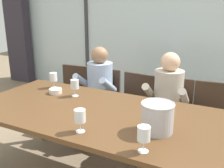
{
  "coord_description": "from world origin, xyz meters",
  "views": [
    {
      "loc": [
        1.1,
        -1.8,
        1.65
      ],
      "look_at": [
        0.0,
        0.35,
        0.92
      ],
      "focal_mm": 41.04,
      "sensor_mm": 36.0,
      "label": 1
    }
  ],
  "objects_px": {
    "chair_near_curtain": "(73,93)",
    "chair_left_of_center": "(102,97)",
    "chair_right_of_center": "(172,110)",
    "chair_near_window_right": "(212,117)",
    "wine_glass_near_bucket": "(53,78)",
    "person_pale_blue_shirt": "(97,88)",
    "dining_table": "(94,117)",
    "chair_center": "(135,104)",
    "wine_glass_by_left_taster": "(144,135)",
    "wine_glass_by_right_taster": "(80,117)",
    "person_beige_jumper": "(166,99)",
    "wine_glass_center_pour": "(75,85)",
    "ice_bucket_primary": "(157,117)",
    "tasting_bowl": "(56,91)"
  },
  "relations": [
    {
      "from": "chair_center",
      "to": "person_beige_jumper",
      "type": "relative_size",
      "value": 0.73
    },
    {
      "from": "person_beige_jumper",
      "to": "wine_glass_center_pour",
      "type": "bearing_deg",
      "value": -145.57
    },
    {
      "from": "chair_near_curtain",
      "to": "wine_glass_by_left_taster",
      "type": "bearing_deg",
      "value": -46.7
    },
    {
      "from": "dining_table",
      "to": "chair_right_of_center",
      "type": "distance_m",
      "value": 1.09
    },
    {
      "from": "person_beige_jumper",
      "to": "ice_bucket_primary",
      "type": "relative_size",
      "value": 4.85
    },
    {
      "from": "wine_glass_by_left_taster",
      "to": "wine_glass_by_right_taster",
      "type": "height_order",
      "value": "same"
    },
    {
      "from": "chair_near_curtain",
      "to": "person_pale_blue_shirt",
      "type": "relative_size",
      "value": 0.73
    },
    {
      "from": "chair_near_window_right",
      "to": "wine_glass_by_right_taster",
      "type": "relative_size",
      "value": 4.98
    },
    {
      "from": "chair_left_of_center",
      "to": "tasting_bowl",
      "type": "relative_size",
      "value": 6.46
    },
    {
      "from": "chair_near_curtain",
      "to": "wine_glass_by_right_taster",
      "type": "relative_size",
      "value": 4.98
    },
    {
      "from": "chair_center",
      "to": "chair_right_of_center",
      "type": "bearing_deg",
      "value": 7.37
    },
    {
      "from": "chair_left_of_center",
      "to": "person_pale_blue_shirt",
      "type": "relative_size",
      "value": 0.73
    },
    {
      "from": "dining_table",
      "to": "person_beige_jumper",
      "type": "height_order",
      "value": "person_beige_jumper"
    },
    {
      "from": "tasting_bowl",
      "to": "wine_glass_near_bucket",
      "type": "distance_m",
      "value": 0.22
    },
    {
      "from": "chair_near_curtain",
      "to": "chair_near_window_right",
      "type": "relative_size",
      "value": 1.0
    },
    {
      "from": "wine_glass_near_bucket",
      "to": "wine_glass_by_left_taster",
      "type": "bearing_deg",
      "value": -30.24
    },
    {
      "from": "chair_center",
      "to": "chair_left_of_center",
      "type": "bearing_deg",
      "value": -179.17
    },
    {
      "from": "ice_bucket_primary",
      "to": "wine_glass_near_bucket",
      "type": "distance_m",
      "value": 1.45
    },
    {
      "from": "chair_right_of_center",
      "to": "person_pale_blue_shirt",
      "type": "height_order",
      "value": "person_pale_blue_shirt"
    },
    {
      "from": "chair_right_of_center",
      "to": "wine_glass_center_pour",
      "type": "bearing_deg",
      "value": -140.1
    },
    {
      "from": "wine_glass_by_right_taster",
      "to": "chair_near_curtain",
      "type": "bearing_deg",
      "value": 127.66
    },
    {
      "from": "ice_bucket_primary",
      "to": "wine_glass_near_bucket",
      "type": "bearing_deg",
      "value": 160.11
    },
    {
      "from": "wine_glass_near_bucket",
      "to": "wine_glass_center_pour",
      "type": "relative_size",
      "value": 1.0
    },
    {
      "from": "chair_near_curtain",
      "to": "person_pale_blue_shirt",
      "type": "height_order",
      "value": "person_pale_blue_shirt"
    },
    {
      "from": "chair_left_of_center",
      "to": "wine_glass_center_pour",
      "type": "xyz_separation_m",
      "value": [
        0.1,
        -0.74,
        0.39
      ]
    },
    {
      "from": "chair_left_of_center",
      "to": "wine_glass_by_right_taster",
      "type": "xyz_separation_m",
      "value": [
        0.59,
        -1.38,
        0.39
      ]
    },
    {
      "from": "chair_near_window_right",
      "to": "wine_glass_near_bucket",
      "type": "bearing_deg",
      "value": -165.37
    },
    {
      "from": "dining_table",
      "to": "chair_center",
      "type": "bearing_deg",
      "value": 89.01
    },
    {
      "from": "wine_glass_by_left_taster",
      "to": "wine_glass_center_pour",
      "type": "xyz_separation_m",
      "value": [
        -1.0,
        0.68,
        0.0
      ]
    },
    {
      "from": "chair_right_of_center",
      "to": "person_beige_jumper",
      "type": "bearing_deg",
      "value": -105.87
    },
    {
      "from": "dining_table",
      "to": "chair_near_window_right",
      "type": "height_order",
      "value": "chair_near_window_right"
    },
    {
      "from": "chair_near_window_right",
      "to": "wine_glass_near_bucket",
      "type": "relative_size",
      "value": 4.98
    },
    {
      "from": "person_beige_jumper",
      "to": "wine_glass_by_right_taster",
      "type": "relative_size",
      "value": 6.82
    },
    {
      "from": "chair_left_of_center",
      "to": "chair_near_window_right",
      "type": "relative_size",
      "value": 1.0
    },
    {
      "from": "person_pale_blue_shirt",
      "to": "tasting_bowl",
      "type": "xyz_separation_m",
      "value": [
        -0.15,
        -0.61,
        0.12
      ]
    },
    {
      "from": "chair_left_of_center",
      "to": "person_beige_jumper",
      "type": "distance_m",
      "value": 0.93
    },
    {
      "from": "chair_near_window_right",
      "to": "person_beige_jumper",
      "type": "bearing_deg",
      "value": -167.69
    },
    {
      "from": "dining_table",
      "to": "ice_bucket_primary",
      "type": "bearing_deg",
      "value": -11.94
    },
    {
      "from": "chair_near_window_right",
      "to": "chair_right_of_center",
      "type": "bearing_deg",
      "value": 176.61
    },
    {
      "from": "wine_glass_by_right_taster",
      "to": "dining_table",
      "type": "bearing_deg",
      "value": 107.05
    },
    {
      "from": "chair_right_of_center",
      "to": "chair_near_curtain",
      "type": "bearing_deg",
      "value": 178.79
    },
    {
      "from": "chair_center",
      "to": "ice_bucket_primary",
      "type": "xyz_separation_m",
      "value": [
        0.6,
        -1.07,
        0.38
      ]
    },
    {
      "from": "chair_near_curtain",
      "to": "chair_left_of_center",
      "type": "height_order",
      "value": "same"
    },
    {
      "from": "tasting_bowl",
      "to": "wine_glass_near_bucket",
      "type": "height_order",
      "value": "wine_glass_near_bucket"
    },
    {
      "from": "chair_left_of_center",
      "to": "wine_glass_by_right_taster",
      "type": "distance_m",
      "value": 1.55
    },
    {
      "from": "chair_right_of_center",
      "to": "chair_near_window_right",
      "type": "height_order",
      "value": "same"
    },
    {
      "from": "chair_near_window_right",
      "to": "ice_bucket_primary",
      "type": "xyz_separation_m",
      "value": [
        -0.28,
        -1.11,
        0.38
      ]
    },
    {
      "from": "chair_near_curtain",
      "to": "wine_glass_by_right_taster",
      "type": "bearing_deg",
      "value": -56.96
    },
    {
      "from": "ice_bucket_primary",
      "to": "person_beige_jumper",
      "type": "bearing_deg",
      "value": 101.02
    },
    {
      "from": "person_pale_blue_shirt",
      "to": "ice_bucket_primary",
      "type": "xyz_separation_m",
      "value": [
        1.07,
        -0.95,
        0.21
      ]
    }
  ]
}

